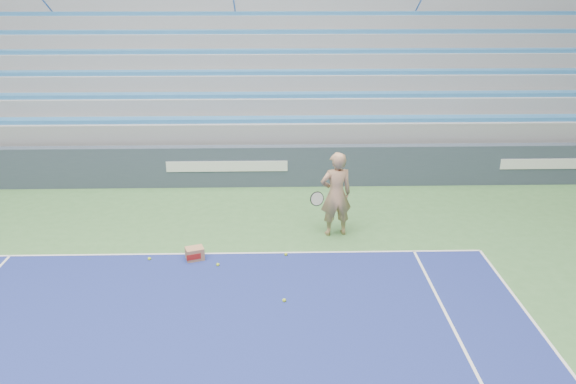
{
  "coord_description": "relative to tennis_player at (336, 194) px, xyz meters",
  "views": [
    {
      "loc": [
        1.27,
        1.63,
        5.31
      ],
      "look_at": [
        1.53,
        12.38,
        1.15
      ],
      "focal_mm": 35.0,
      "sensor_mm": 36.0,
      "label": 1
    }
  ],
  "objects": [
    {
      "name": "tennis_ball_0",
      "position": [
        -3.82,
        -1.13,
        -0.9
      ],
      "size": [
        0.07,
        0.07,
        0.07
      ],
      "primitive_type": "sphere",
      "color": "#AFCF2A",
      "rests_on": "ground"
    },
    {
      "name": "tennis_ball_1",
      "position": [
        -1.16,
        -2.73,
        -0.9
      ],
      "size": [
        0.07,
        0.07,
        0.07
      ],
      "primitive_type": "sphere",
      "color": "#AFCF2A",
      "rests_on": "ground"
    },
    {
      "name": "tennis_ball_3",
      "position": [
        -2.43,
        -1.41,
        -0.9
      ],
      "size": [
        0.07,
        0.07,
        0.07
      ],
      "primitive_type": "sphere",
      "color": "#AFCF2A",
      "rests_on": "ground"
    },
    {
      "name": "ball_box",
      "position": [
        -2.91,
        -1.12,
        -0.81
      ],
      "size": [
        0.41,
        0.37,
        0.26
      ],
      "color": "#A77651",
      "rests_on": "ground"
    },
    {
      "name": "tennis_ball_2",
      "position": [
        -1.09,
        -1.01,
        -0.9
      ],
      "size": [
        0.07,
        0.07,
        0.07
      ],
      "primitive_type": "sphere",
      "color": "#AFCF2A",
      "rests_on": "ground"
    },
    {
      "name": "bleachers",
      "position": [
        -2.57,
        8.83,
        1.42
      ],
      "size": [
        31.0,
        9.15,
        7.3
      ],
      "color": "gray",
      "rests_on": "ground"
    },
    {
      "name": "sponsor_barrier",
      "position": [
        -2.56,
        3.11,
        -0.39
      ],
      "size": [
        30.0,
        0.32,
        1.1
      ],
      "color": "#364152",
      "rests_on": "ground"
    },
    {
      "name": "tennis_player",
      "position": [
        0.0,
        0.0,
        0.0
      ],
      "size": [
        0.98,
        0.9,
        1.88
      ],
      "color": "tan",
      "rests_on": "ground"
    }
  ]
}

